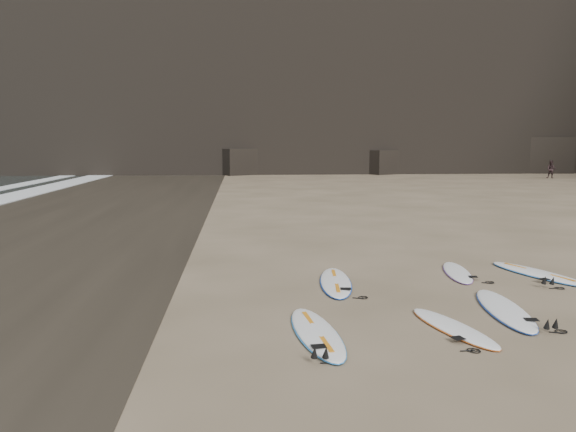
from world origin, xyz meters
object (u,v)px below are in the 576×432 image
(surfboard_6, at_px, (457,272))
(person_b, at_px, (551,169))
(surfboard_2, at_px, (504,309))
(surfboard_7, at_px, (538,273))
(surfboard_5, at_px, (336,282))
(surfboard_0, at_px, (317,332))
(surfboard_1, at_px, (453,327))

(surfboard_6, distance_m, person_b, 40.10)
(surfboard_2, height_order, surfboard_7, same)
(surfboard_2, distance_m, person_b, 42.78)
(surfboard_6, relative_size, surfboard_7, 0.82)
(surfboard_5, bearing_deg, surfboard_7, 10.94)
(surfboard_6, xyz_separation_m, surfboard_7, (1.83, -0.31, 0.01))
(surfboard_6, bearing_deg, person_b, 68.49)
(surfboard_7, bearing_deg, surfboard_6, 150.84)
(surfboard_0, height_order, surfboard_6, surfboard_0)
(surfboard_1, distance_m, surfboard_2, 1.59)
(surfboard_1, xyz_separation_m, surfboard_2, (1.32, 0.88, 0.01))
(surfboard_0, distance_m, surfboard_6, 5.55)
(person_b, bearing_deg, surfboard_5, -86.71)
(surfboard_6, xyz_separation_m, person_b, (21.69, 33.71, 0.73))
(surfboard_7, bearing_deg, surfboard_2, -147.87)
(surfboard_0, height_order, person_b, person_b)
(surfboard_5, bearing_deg, surfboard_0, -98.76)
(surfboard_0, distance_m, surfboard_1, 2.31)
(person_b, bearing_deg, surfboard_2, -81.93)
(surfboard_0, height_order, surfboard_2, surfboard_2)
(surfboard_6, bearing_deg, surfboard_7, 1.65)
(surfboard_0, bearing_deg, surfboard_5, 69.53)
(surfboard_2, distance_m, surfboard_7, 3.41)
(surfboard_1, height_order, surfboard_6, same)
(surfboard_1, bearing_deg, person_b, 43.42)
(surfboard_1, relative_size, surfboard_5, 0.83)
(surfboard_5, bearing_deg, surfboard_1, -59.29)
(surfboard_2, distance_m, surfboard_5, 3.57)
(surfboard_5, distance_m, surfboard_7, 4.88)
(surfboard_0, distance_m, surfboard_2, 3.74)
(surfboard_7, xyz_separation_m, person_b, (19.87, 34.02, 0.72))
(surfboard_2, bearing_deg, surfboard_6, 92.52)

